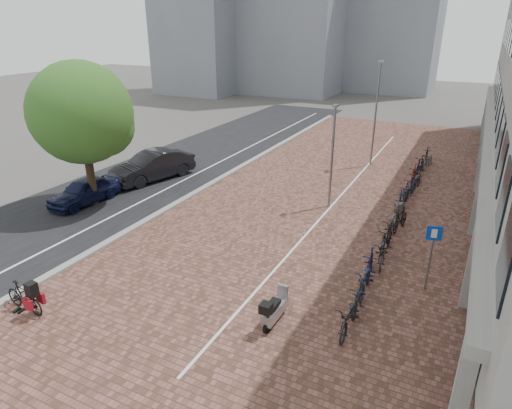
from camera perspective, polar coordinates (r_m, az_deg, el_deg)
The scene contains 16 objects.
ground at distance 15.59m, azimuth -10.18°, elevation -12.05°, with size 140.00×140.00×0.00m, color #474442.
plaza_brick at distance 24.49m, azimuth 10.54°, elevation 1.21°, with size 14.50×42.00×0.04m, color brown.
street_asphalt at distance 29.24m, azimuth -10.57°, elevation 4.72°, with size 8.00×50.00×0.03m, color black.
curb at distance 27.12m, azimuth -3.95°, elevation 3.79°, with size 0.35×42.00×0.14m, color gray.
lane_line at distance 28.11m, azimuth -7.30°, elevation 4.23°, with size 0.12×44.00×0.00m, color white.
parking_line at distance 24.44m, azimuth 11.00°, elevation 1.19°, with size 0.10×30.00×0.00m, color white.
car_navy at distance 24.50m, azimuth -21.45°, elevation 1.64°, with size 1.59×3.95×1.34m, color black.
car_dark at distance 27.03m, azimuth -13.31°, elevation 4.91°, with size 1.81×5.19×1.71m, color black.
hero_bike at distance 16.35m, azimuth -27.98°, elevation -10.54°, with size 1.79×0.61×1.25m.
shoes at distance 16.65m, azimuth -28.50°, elevation -12.13°, with size 0.34×0.29×0.09m, color black, non-canonical shape.
scooter_front at distance 14.03m, azimuth 2.50°, elevation -13.28°, with size 0.50×1.59×1.10m, color gray, non-canonical shape.
parking_sign at distance 16.15m, azimuth 21.92°, elevation -5.23°, with size 0.51×0.19×2.49m.
lamp_near at distance 22.03m, azimuth 9.85°, elevation 5.91°, with size 0.12×0.12×5.16m, color slate.
lamp_far at distance 29.42m, azimuth 15.27°, elevation 11.06°, with size 0.12×0.12×6.60m, color gray.
street_tree at distance 23.24m, azimuth -21.30°, elevation 10.72°, with size 4.97×4.97×7.23m.
bike_row at distance 22.42m, azimuth 18.46°, elevation -0.24°, with size 1.18×21.42×1.05m.
Camera 1 is at (8.07, -10.06, 8.75)m, focal length 30.74 mm.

